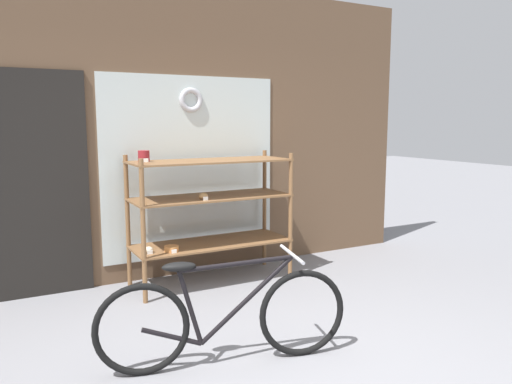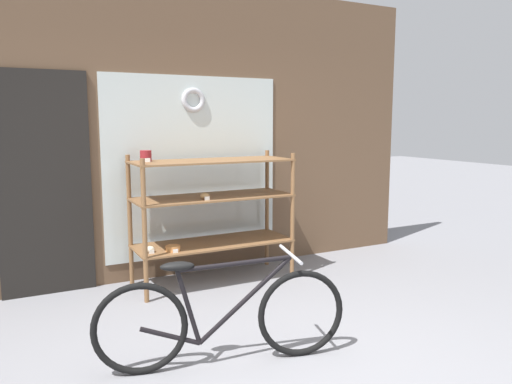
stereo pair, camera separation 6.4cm
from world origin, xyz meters
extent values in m
cube|color=brown|center=(0.00, 2.64, 1.52)|extent=(5.89, 0.08, 3.05)
cube|color=silver|center=(0.20, 2.59, 1.15)|extent=(1.91, 0.02, 1.90)
cube|color=black|center=(-1.28, 2.58, 1.05)|extent=(0.84, 0.03, 2.10)
torus|color=#B7B7BC|center=(0.20, 2.57, 1.85)|extent=(0.26, 0.06, 0.26)
cylinder|color=brown|center=(-0.52, 1.92, 0.66)|extent=(0.04, 0.04, 1.31)
cylinder|color=brown|center=(1.03, 1.92, 0.66)|extent=(0.04, 0.04, 1.31)
cylinder|color=brown|center=(-0.52, 2.48, 0.66)|extent=(0.04, 0.04, 1.31)
cylinder|color=brown|center=(1.03, 2.48, 0.66)|extent=(0.04, 0.04, 1.31)
cube|color=brown|center=(0.25, 2.20, 0.40)|extent=(1.59, 0.59, 0.02)
cube|color=brown|center=(0.25, 2.20, 0.88)|extent=(1.59, 0.59, 0.02)
cube|color=brown|center=(0.25, 2.20, 1.24)|extent=(1.59, 0.59, 0.02)
ellipsoid|color=#AD7F4C|center=(0.10, 2.03, 0.92)|extent=(0.09, 0.08, 0.07)
cube|color=white|center=(0.10, 1.98, 0.90)|extent=(0.05, 0.00, 0.04)
cylinder|color=#C67F42|center=(-0.23, 2.05, 0.44)|extent=(0.14, 0.14, 0.05)
cube|color=white|center=(-0.23, 1.97, 0.43)|extent=(0.05, 0.00, 0.04)
cylinder|color=maroon|center=(-0.39, 2.32, 1.30)|extent=(0.11, 0.11, 0.11)
cube|color=white|center=(-0.39, 2.25, 1.27)|extent=(0.05, 0.00, 0.04)
ellipsoid|color=beige|center=(-0.43, 2.10, 0.44)|extent=(0.09, 0.07, 0.06)
cube|color=white|center=(-0.43, 2.05, 0.43)|extent=(0.05, 0.00, 0.04)
torus|color=black|center=(-0.91, 0.66, 0.31)|extent=(0.61, 0.19, 0.62)
torus|color=black|center=(0.16, 0.40, 0.31)|extent=(0.61, 0.19, 0.62)
cylinder|color=black|center=(-0.23, 0.49, 0.44)|extent=(0.64, 0.18, 0.57)
cylinder|color=black|center=(-0.29, 0.51, 0.70)|extent=(0.75, 0.21, 0.07)
cylinder|color=black|center=(-0.60, 0.58, 0.42)|extent=(0.17, 0.07, 0.52)
cylinder|color=black|center=(-0.72, 0.61, 0.24)|extent=(0.39, 0.12, 0.17)
ellipsoid|color=black|center=(-0.67, 0.60, 0.71)|extent=(0.24, 0.14, 0.06)
cylinder|color=#B2B2B7|center=(0.08, 0.42, 0.74)|extent=(0.13, 0.45, 0.02)
camera|label=1|loc=(-1.71, -2.37, 1.64)|focal=35.00mm
camera|label=2|loc=(-1.65, -2.40, 1.64)|focal=35.00mm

